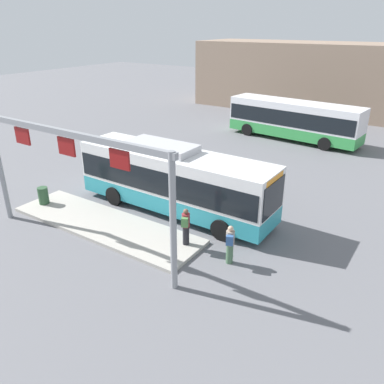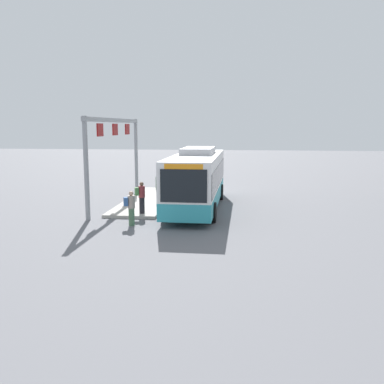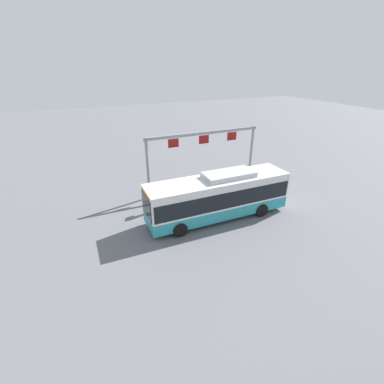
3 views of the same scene
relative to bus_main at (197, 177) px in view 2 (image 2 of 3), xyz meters
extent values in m
plane|color=slate|center=(0.01, 0.00, -1.81)|extent=(120.00, 120.00, 0.00)
cube|color=#B2ADA3|center=(-1.79, -3.20, -1.73)|extent=(10.00, 2.80, 0.16)
cube|color=teal|center=(0.01, 0.00, -1.04)|extent=(10.55, 2.59, 0.85)
cube|color=white|center=(0.01, 0.00, 0.34)|extent=(10.55, 2.59, 1.90)
cube|color=black|center=(0.01, 0.00, 0.14)|extent=(10.34, 2.63, 1.20)
cube|color=black|center=(5.29, -0.05, 0.24)|extent=(0.06, 2.13, 1.50)
cube|color=#B7B7BC|center=(-0.78, 0.01, 1.47)|extent=(3.70, 1.78, 0.36)
cube|color=orange|center=(5.22, -0.05, 1.09)|extent=(0.14, 1.75, 0.28)
cylinder|color=black|center=(3.48, 1.17, -1.31)|extent=(1.00, 0.31, 1.00)
cylinder|color=black|center=(3.46, -1.23, -1.31)|extent=(1.00, 0.31, 1.00)
cylinder|color=black|center=(-3.05, 1.23, -1.31)|extent=(1.00, 0.31, 1.00)
cylinder|color=black|center=(-3.07, -1.17, -1.31)|extent=(1.00, 0.31, 1.00)
cylinder|color=#476B4C|center=(4.62, -2.64, -1.39)|extent=(0.37, 0.37, 0.85)
cylinder|color=gray|center=(4.62, -2.64, -0.66)|extent=(0.45, 0.45, 0.60)
sphere|color=tan|center=(4.62, -2.64, -0.25)|extent=(0.22, 0.22, 0.22)
cube|color=#335993|center=(4.72, -2.88, -0.63)|extent=(0.33, 0.27, 0.40)
cylinder|color=black|center=(2.51, -2.63, -1.23)|extent=(0.37, 0.37, 0.85)
cylinder|color=maroon|center=(2.51, -2.63, -0.50)|extent=(0.45, 0.45, 0.60)
sphere|color=brown|center=(2.51, -2.63, -0.09)|extent=(0.22, 0.22, 0.22)
cube|color=#4C8447|center=(2.61, -2.87, -0.47)|extent=(0.33, 0.28, 0.40)
cylinder|color=gray|center=(-6.38, -5.14, 0.79)|extent=(0.24, 0.24, 5.20)
cylinder|color=gray|center=(3.70, -5.14, 0.79)|extent=(0.24, 0.24, 5.20)
cube|color=gray|center=(-1.34, -5.14, 3.24)|extent=(10.48, 0.20, 0.24)
cube|color=maroon|center=(-4.11, -5.14, 2.69)|extent=(0.90, 0.08, 0.70)
cube|color=maroon|center=(-1.34, -5.14, 2.69)|extent=(0.90, 0.08, 0.70)
cube|color=maroon|center=(1.44, -5.14, 2.69)|extent=(0.90, 0.08, 0.70)
cylinder|color=#2D5133|center=(-6.01, -3.38, -1.20)|extent=(0.52, 0.52, 0.90)
camera|label=1|loc=(10.63, -14.45, 7.07)|focal=36.19mm
camera|label=2|loc=(23.71, 2.47, 2.89)|focal=39.28mm
camera|label=3|loc=(8.88, 15.17, 8.69)|focal=25.35mm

